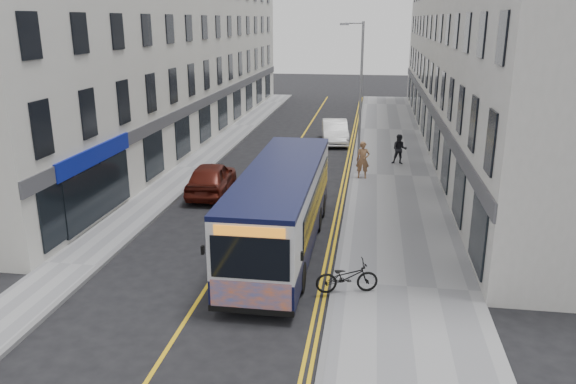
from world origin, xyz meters
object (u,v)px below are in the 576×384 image
(pedestrian_near, at_px, (363,160))
(car_white, at_px, (335,132))
(bicycle, at_px, (347,277))
(car_maroon, at_px, (211,178))
(city_bus, at_px, (282,206))
(pedestrian_far, at_px, (399,149))
(streetlamp, at_px, (359,90))

(pedestrian_near, bearing_deg, car_white, 101.61)
(bicycle, bearing_deg, car_maroon, 21.79)
(car_white, height_order, car_maroon, car_maroon)
(city_bus, distance_m, bicycle, 4.25)
(city_bus, bearing_deg, pedestrian_far, 70.33)
(bicycle, relative_size, pedestrian_far, 1.11)
(bicycle, xyz_separation_m, pedestrian_near, (0.15, 13.07, 0.46))
(car_maroon, bearing_deg, bicycle, 122.22)
(city_bus, bearing_deg, bicycle, -52.09)
(pedestrian_far, height_order, car_white, pedestrian_far)
(pedestrian_near, relative_size, car_white, 0.41)
(city_bus, height_order, bicycle, city_bus)
(car_white, bearing_deg, pedestrian_near, -84.16)
(streetlamp, height_order, city_bus, streetlamp)
(pedestrian_far, height_order, car_maroon, pedestrian_far)
(streetlamp, relative_size, pedestrian_far, 4.66)
(pedestrian_near, relative_size, car_maroon, 0.42)
(streetlamp, xyz_separation_m, pedestrian_far, (2.39, 0.49, -3.40))
(car_white, distance_m, car_maroon, 13.58)
(streetlamp, height_order, car_maroon, streetlamp)
(pedestrian_near, bearing_deg, city_bus, -106.69)
(bicycle, xyz_separation_m, car_white, (-1.94, 22.13, 0.15))
(streetlamp, distance_m, car_maroon, 9.95)
(streetlamp, relative_size, car_maroon, 1.72)
(streetlamp, distance_m, bicycle, 16.32)
(city_bus, height_order, car_white, city_bus)
(city_bus, xyz_separation_m, bicycle, (2.53, -3.25, -1.07))
(bicycle, distance_m, pedestrian_far, 16.52)
(streetlamp, bearing_deg, bicycle, -89.17)
(pedestrian_far, bearing_deg, city_bus, -105.12)
(streetlamp, height_order, car_white, streetlamp)
(pedestrian_far, bearing_deg, car_maroon, -138.64)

